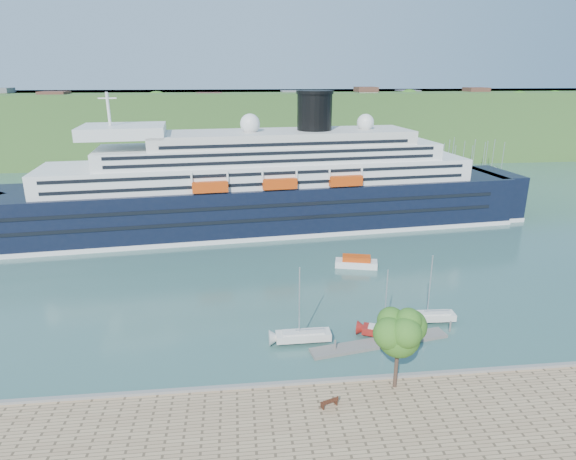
% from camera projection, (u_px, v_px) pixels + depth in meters
% --- Properties ---
extents(ground, '(400.00, 400.00, 0.00)m').
position_uv_depth(ground, '(357.00, 387.00, 49.25)').
color(ground, '#305651').
rests_on(ground, ground).
extents(far_hillside, '(400.00, 50.00, 24.00)m').
position_uv_depth(far_hillside, '(265.00, 124.00, 182.49)').
color(far_hillside, '#325220').
rests_on(far_hillside, ground).
extents(quay_coping, '(220.00, 0.50, 0.30)m').
position_uv_depth(quay_coping, '(358.00, 379.00, 48.70)').
color(quay_coping, slate).
rests_on(quay_coping, promenade).
extents(cruise_ship, '(123.43, 29.44, 27.46)m').
position_uv_depth(cruise_ship, '(251.00, 162.00, 95.32)').
color(cruise_ship, black).
rests_on(cruise_ship, ground).
extents(park_bench, '(1.87, 1.27, 1.11)m').
position_uv_depth(park_bench, '(329.00, 401.00, 44.71)').
color(park_bench, '#4E2416').
rests_on(park_bench, promenade).
extents(promenade_tree, '(5.59, 5.59, 9.25)m').
position_uv_depth(promenade_tree, '(398.00, 345.00, 46.31)').
color(promenade_tree, '#266119').
rests_on(promenade_tree, promenade).
extents(floating_pontoon, '(17.26, 5.14, 0.38)m').
position_uv_depth(floating_pontoon, '(380.00, 343.00, 56.94)').
color(floating_pontoon, slate).
rests_on(floating_pontoon, ground).
extents(sailboat_white_near, '(7.22, 2.07, 9.31)m').
position_uv_depth(sailboat_white_near, '(304.00, 308.00, 55.84)').
color(sailboat_white_near, silver).
rests_on(sailboat_white_near, ground).
extents(sailboat_red, '(6.79, 4.39, 8.55)m').
position_uv_depth(sailboat_red, '(389.00, 307.00, 56.87)').
color(sailboat_red, maroon).
rests_on(sailboat_red, ground).
extents(sailboat_white_far, '(6.94, 2.24, 8.85)m').
position_uv_depth(sailboat_white_far, '(433.00, 291.00, 60.58)').
color(sailboat_white_far, silver).
rests_on(sailboat_white_far, ground).
extents(tender_launch, '(7.32, 4.01, 1.92)m').
position_uv_depth(tender_launch, '(356.00, 261.00, 79.45)').
color(tender_launch, '#C53C0B').
rests_on(tender_launch, ground).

